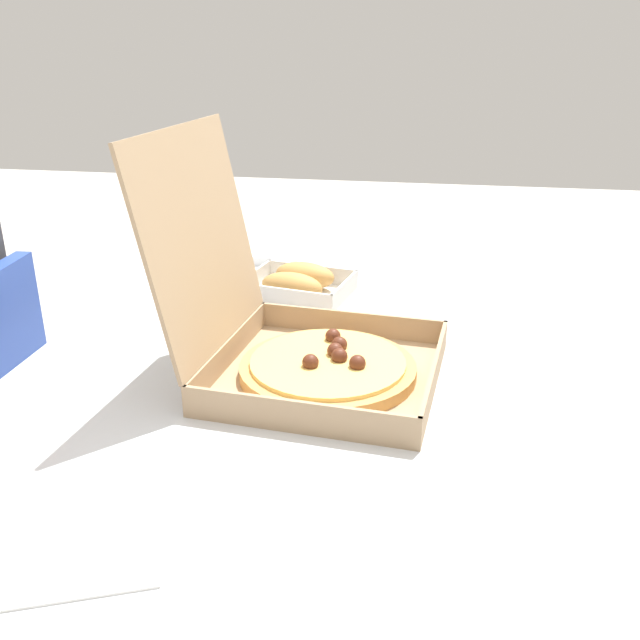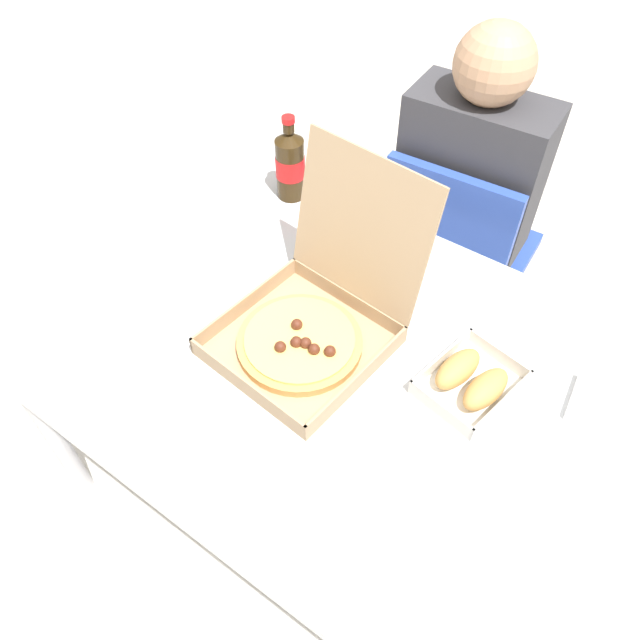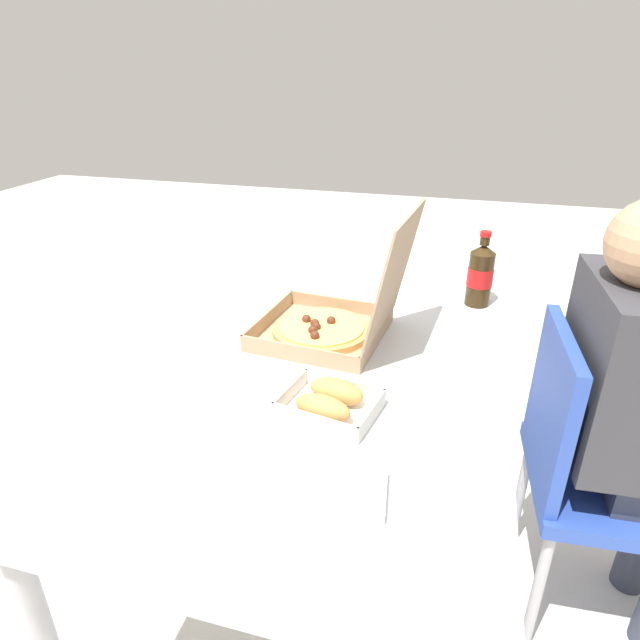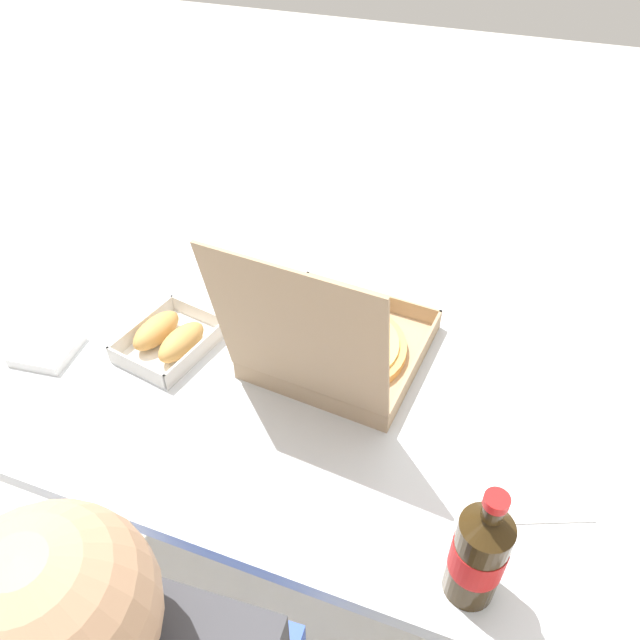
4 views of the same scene
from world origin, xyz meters
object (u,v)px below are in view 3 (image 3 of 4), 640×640
chair (591,466)px  napkin_pile (353,492)px  bread_side_box (330,402)px  diner_person (637,399)px  cola_bottle (480,275)px  paper_menu (411,291)px  pizza_box_open (334,320)px

chair → napkin_pile: chair is taller
chair → bread_side_box: bearing=-63.4°
diner_person → cola_bottle: 0.53m
bread_side_box → napkin_pile: size_ratio=1.95×
paper_menu → chair: bearing=30.3°
paper_menu → napkin_pile: size_ratio=1.91×
cola_bottle → pizza_box_open: bearing=-47.8°
bread_side_box → paper_menu: size_ratio=1.02×
pizza_box_open → cola_bottle: pizza_box_open is taller
chair → diner_person: diner_person is taller
chair → bread_side_box: size_ratio=3.87×
cola_bottle → napkin_pile: bearing=-12.0°
pizza_box_open → napkin_pile: 0.58m
napkin_pile → bread_side_box: bearing=-156.1°
bread_side_box → napkin_pile: (0.22, 0.10, -0.02)m
paper_menu → napkin_pile: (0.92, 0.01, 0.01)m
diner_person → paper_menu: 0.69m
chair → diner_person: bearing=93.7°
diner_person → bread_side_box: diner_person is taller
cola_bottle → paper_menu: (-0.04, -0.20, -0.09)m
bread_side_box → diner_person: bearing=114.8°
diner_person → napkin_pile: diner_person is taller
pizza_box_open → paper_menu: (-0.37, 0.16, -0.05)m
diner_person → pizza_box_open: bearing=-91.7°
pizza_box_open → cola_bottle: size_ratio=1.81×
pizza_box_open → paper_menu: pizza_box_open is taller
cola_bottle → napkin_pile: 0.90m
bread_side_box → cola_bottle: bearing=156.4°
diner_person → pizza_box_open: diner_person is taller
pizza_box_open → paper_menu: size_ratio=1.93×
napkin_pile → paper_menu: bearing=-179.1°
chair → cola_bottle: 0.59m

